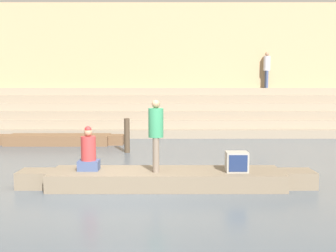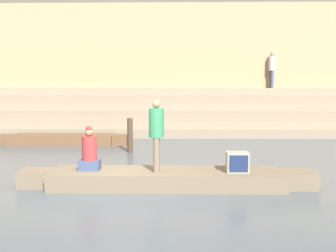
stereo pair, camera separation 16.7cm
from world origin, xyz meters
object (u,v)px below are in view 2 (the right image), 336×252
person_standing (156,131)px  moored_boat_shore (63,139)px  person_rowing (89,152)px  person_on_steps (272,67)px  rowboat_main (167,178)px  tv_set (237,162)px  mooring_post (130,135)px

person_standing → moored_boat_shore: 7.77m
person_rowing → person_standing: bearing=-3.1°
moored_boat_shore → person_on_steps: bearing=29.1°
person_standing → person_rowing: bearing=174.4°
person_rowing → person_on_steps: size_ratio=0.57×
person_rowing → person_on_steps: 13.28m
rowboat_main → moored_boat_shore: bearing=124.6°
person_standing → rowboat_main: bearing=22.1°
rowboat_main → moored_boat_shore: size_ratio=1.33×
moored_boat_shore → person_on_steps: size_ratio=2.84×
person_standing → moored_boat_shore: (-4.03, 6.54, -1.12)m
moored_boat_shore → rowboat_main: bearing=-54.3°
person_standing → person_on_steps: person_on_steps is taller
person_rowing → tv_set: bearing=-0.8°
mooring_post → person_on_steps: person_on_steps is taller
mooring_post → rowboat_main: bearing=-73.3°
person_standing → tv_set: 1.96m
rowboat_main → mooring_post: bearing=107.8°
tv_set → person_on_steps: size_ratio=0.27×
moored_boat_shore → mooring_post: mooring_post is taller
person_standing → tv_set: size_ratio=3.31×
rowboat_main → person_on_steps: person_on_steps is taller
tv_set → person_rowing: bearing=-178.2°
person_standing → mooring_post: bearing=103.2°
moored_boat_shore → mooring_post: size_ratio=4.29×
person_rowing → mooring_post: size_ratio=0.86×
person_rowing → moored_boat_shore: person_rowing is taller
rowboat_main → person_standing: size_ratio=4.17×
moored_boat_shore → person_on_steps: person_on_steps is taller
mooring_post → person_on_steps: bearing=45.7°
person_rowing → rowboat_main: bearing=0.7°
person_standing → tv_set: person_standing is taller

